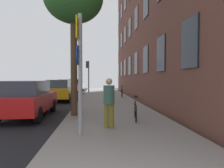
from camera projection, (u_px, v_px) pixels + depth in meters
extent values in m
plane|color=#332D28|center=(62.00, 100.00, 16.56)|extent=(41.80, 41.80, 0.00)
cube|color=black|center=(35.00, 101.00, 16.39)|extent=(7.00, 38.00, 0.01)
cube|color=gray|center=(106.00, 99.00, 16.82)|extent=(4.20, 38.00, 0.12)
cube|color=#1E232D|center=(190.00, 43.00, 7.08)|extent=(0.06, 1.23, 1.70)
cube|color=#1E232D|center=(161.00, 54.00, 10.20)|extent=(0.06, 1.23, 1.70)
cube|color=#1E232D|center=(146.00, 60.00, 13.31)|extent=(0.06, 1.23, 1.70)
cube|color=#1E232D|center=(136.00, 63.00, 16.43)|extent=(0.06, 1.23, 1.70)
cube|color=#1E232D|center=(130.00, 66.00, 19.54)|extent=(0.06, 1.23, 1.70)
cube|color=#1E232D|center=(125.00, 67.00, 22.66)|extent=(0.06, 1.23, 1.70)
cube|color=#1E232D|center=(122.00, 69.00, 25.77)|extent=(0.06, 1.23, 1.70)
cube|color=#1E232D|center=(119.00, 70.00, 28.88)|extent=(0.06, 1.23, 1.70)
cube|color=#1E232D|center=(146.00, 4.00, 13.22)|extent=(0.06, 1.23, 1.70)
cube|color=#1E232D|center=(136.00, 18.00, 16.33)|extent=(0.06, 1.23, 1.70)
cube|color=#1E232D|center=(130.00, 28.00, 19.45)|extent=(0.06, 1.23, 1.70)
cube|color=#1E232D|center=(125.00, 35.00, 22.56)|extent=(0.06, 1.23, 1.70)
cube|color=#1E232D|center=(122.00, 40.00, 25.68)|extent=(0.06, 1.23, 1.70)
cube|color=#1E232D|center=(119.00, 44.00, 28.79)|extent=(0.06, 1.23, 1.70)
cube|color=#1E232D|center=(125.00, 2.00, 22.47)|extent=(0.06, 1.23, 1.70)
cube|color=#1E232D|center=(122.00, 11.00, 25.59)|extent=(0.06, 1.23, 1.70)
cube|color=#1E232D|center=(119.00, 18.00, 28.70)|extent=(0.06, 1.23, 1.70)
cylinder|color=gray|center=(80.00, 75.00, 5.94)|extent=(0.12, 0.12, 3.43)
cube|color=yellow|center=(77.00, 28.00, 5.90)|extent=(0.03, 0.60, 0.60)
cylinder|color=#14339E|center=(77.00, 55.00, 5.92)|extent=(0.03, 0.56, 0.56)
cylinder|color=black|center=(89.00, 76.00, 24.83)|extent=(0.12, 0.12, 3.70)
cube|color=black|center=(87.00, 65.00, 24.78)|extent=(0.20, 0.24, 0.80)
sphere|color=red|center=(86.00, 62.00, 24.76)|extent=(0.16, 0.16, 0.16)
sphere|color=#523707|center=(86.00, 65.00, 24.77)|extent=(0.16, 0.16, 0.16)
sphere|color=#083E11|center=(86.00, 67.00, 24.77)|extent=(0.16, 0.16, 0.16)
cylinder|color=#4C3823|center=(74.00, 66.00, 9.15)|extent=(0.29, 0.29, 4.33)
torus|color=black|center=(135.00, 110.00, 8.62)|extent=(0.14, 0.67, 0.67)
torus|color=black|center=(136.00, 113.00, 7.67)|extent=(0.14, 0.67, 0.67)
cylinder|color=#B21E1E|center=(135.00, 107.00, 8.14)|extent=(0.16, 0.81, 0.04)
cylinder|color=#B21E1E|center=(136.00, 110.00, 7.90)|extent=(0.12, 0.49, 0.27)
cylinder|color=#B21E1E|center=(136.00, 101.00, 7.99)|extent=(0.04, 0.04, 0.28)
cube|color=black|center=(136.00, 96.00, 7.98)|extent=(0.10, 0.24, 0.06)
cylinder|color=#4C4C4C|center=(135.00, 97.00, 8.60)|extent=(0.42, 0.09, 0.03)
torus|color=black|center=(112.00, 96.00, 14.90)|extent=(0.11, 0.66, 0.66)
torus|color=black|center=(111.00, 98.00, 13.83)|extent=(0.11, 0.66, 0.66)
cylinder|color=#99999E|center=(111.00, 94.00, 14.36)|extent=(0.14, 0.91, 0.04)
cylinder|color=#99999E|center=(111.00, 96.00, 14.09)|extent=(0.10, 0.55, 0.30)
cylinder|color=#99999E|center=(111.00, 91.00, 14.19)|extent=(0.04, 0.04, 0.28)
cube|color=black|center=(111.00, 89.00, 14.19)|extent=(0.10, 0.24, 0.06)
cylinder|color=#4C4C4C|center=(112.00, 89.00, 14.88)|extent=(0.42, 0.08, 0.03)
torus|color=black|center=(122.00, 93.00, 18.57)|extent=(0.15, 0.69, 0.70)
torus|color=black|center=(122.00, 94.00, 17.49)|extent=(0.15, 0.69, 0.70)
cylinder|color=black|center=(122.00, 91.00, 18.03)|extent=(0.19, 0.92, 0.04)
cylinder|color=black|center=(122.00, 92.00, 17.76)|extent=(0.13, 0.56, 0.30)
cylinder|color=black|center=(122.00, 88.00, 17.86)|extent=(0.04, 0.04, 0.28)
cube|color=black|center=(122.00, 86.00, 17.86)|extent=(0.10, 0.24, 0.06)
cylinder|color=#4C4C4C|center=(122.00, 87.00, 18.56)|extent=(0.42, 0.10, 0.03)
cylinder|color=olive|center=(106.00, 116.00, 6.83)|extent=(0.15, 0.15, 0.79)
cylinder|color=olive|center=(112.00, 116.00, 6.85)|extent=(0.15, 0.15, 0.79)
cylinder|color=#33594C|center=(109.00, 95.00, 6.82)|extent=(0.51, 0.51, 0.59)
sphere|color=tan|center=(109.00, 82.00, 6.81)|extent=(0.21, 0.21, 0.21)
cube|color=red|center=(29.00, 102.00, 9.40)|extent=(1.74, 4.41, 0.70)
cube|color=#2D3847|center=(27.00, 88.00, 9.17)|extent=(1.45, 2.47, 0.60)
cylinder|color=black|center=(22.00, 106.00, 10.76)|extent=(0.22, 0.64, 0.64)
cylinder|color=black|center=(53.00, 105.00, 10.87)|extent=(0.22, 0.64, 0.64)
cylinder|color=black|center=(38.00, 115.00, 8.07)|extent=(0.22, 0.64, 0.64)
cube|color=orange|center=(60.00, 92.00, 16.01)|extent=(1.82, 4.15, 0.70)
cube|color=#384756|center=(59.00, 84.00, 15.78)|extent=(1.51, 2.34, 0.60)
cylinder|color=black|center=(53.00, 95.00, 17.27)|extent=(0.22, 0.64, 0.64)
cylinder|color=black|center=(72.00, 95.00, 17.39)|extent=(0.22, 0.64, 0.64)
cylinder|color=black|center=(45.00, 99.00, 14.64)|extent=(0.22, 0.64, 0.64)
cylinder|color=black|center=(68.00, 98.00, 14.76)|extent=(0.22, 0.64, 0.64)
cube|color=red|center=(67.00, 89.00, 21.80)|extent=(1.93, 4.00, 0.70)
cube|color=#1E232D|center=(67.00, 82.00, 21.59)|extent=(1.58, 2.26, 0.60)
cylinder|color=black|center=(61.00, 91.00, 23.00)|extent=(0.22, 0.64, 0.64)
cylinder|color=black|center=(76.00, 91.00, 23.13)|extent=(0.22, 0.64, 0.64)
cylinder|color=black|center=(57.00, 93.00, 20.50)|extent=(0.22, 0.64, 0.64)
cylinder|color=black|center=(74.00, 93.00, 20.62)|extent=(0.22, 0.64, 0.64)
cube|color=#B7B7BC|center=(76.00, 86.00, 27.62)|extent=(2.06, 4.25, 0.70)
cube|color=#1E232D|center=(76.00, 82.00, 27.40)|extent=(1.68, 2.40, 0.60)
cylinder|color=black|center=(70.00, 89.00, 28.90)|extent=(0.22, 0.64, 0.64)
cylinder|color=black|center=(83.00, 89.00, 29.03)|extent=(0.22, 0.64, 0.64)
cylinder|color=black|center=(68.00, 90.00, 26.24)|extent=(0.22, 0.64, 0.64)
cylinder|color=black|center=(82.00, 90.00, 26.37)|extent=(0.22, 0.64, 0.64)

